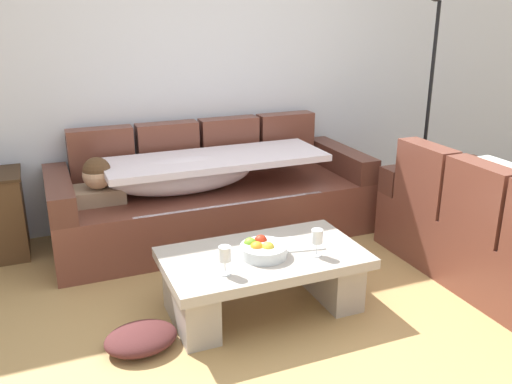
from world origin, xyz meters
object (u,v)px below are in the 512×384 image
(wine_glass_near_left, at_px, (225,255))
(wine_glass_near_right, at_px, (317,238))
(fruit_bowl, at_px, (262,249))
(open_magazine, at_px, (299,244))
(coffee_table, at_px, (263,275))
(couch_along_wall, at_px, (208,197))
(floor_lamp, at_px, (429,88))
(crumpled_garment, at_px, (141,338))

(wine_glass_near_left, bearing_deg, wine_glass_near_right, 1.69)
(fruit_bowl, height_order, open_magazine, fruit_bowl)
(coffee_table, bearing_deg, fruit_bowl, -123.74)
(wine_glass_near_left, bearing_deg, couch_along_wall, 76.22)
(floor_lamp, bearing_deg, crumpled_garment, -156.98)
(crumpled_garment, bearing_deg, fruit_bowl, 6.67)
(coffee_table, bearing_deg, wine_glass_near_left, -151.28)
(wine_glass_near_left, bearing_deg, crumpled_garment, 174.23)
(coffee_table, height_order, open_magazine, open_magazine)
(open_magazine, distance_m, crumpled_garment, 1.09)
(fruit_bowl, xyz_separation_m, open_magazine, (0.27, 0.06, -0.04))
(wine_glass_near_right, xyz_separation_m, floor_lamp, (1.71, 1.21, 0.62))
(coffee_table, xyz_separation_m, fruit_bowl, (-0.02, -0.03, 0.18))
(fruit_bowl, xyz_separation_m, wine_glass_near_left, (-0.28, -0.14, 0.07))
(wine_glass_near_right, distance_m, crumpled_garment, 1.14)
(couch_along_wall, xyz_separation_m, wine_glass_near_right, (0.24, -1.38, 0.17))
(wine_glass_near_left, bearing_deg, coffee_table, 28.72)
(wine_glass_near_right, bearing_deg, fruit_bowl, 158.02)
(floor_lamp, bearing_deg, couch_along_wall, 175.03)
(fruit_bowl, height_order, crumpled_garment, fruit_bowl)
(floor_lamp, bearing_deg, fruit_bowl, -151.59)
(wine_glass_near_right, xyz_separation_m, open_magazine, (-0.02, 0.18, -0.11))
(coffee_table, bearing_deg, open_magazine, 7.52)
(coffee_table, relative_size, fruit_bowl, 4.29)
(fruit_bowl, distance_m, crumpled_garment, 0.84)
(coffee_table, distance_m, wine_glass_near_right, 0.41)
(coffee_table, distance_m, fruit_bowl, 0.19)
(wine_glass_near_left, height_order, floor_lamp, floor_lamp)
(floor_lamp, distance_m, crumpled_garment, 3.19)
(coffee_table, xyz_separation_m, wine_glass_near_left, (-0.30, -0.16, 0.26))
(coffee_table, bearing_deg, wine_glass_near_right, -27.83)
(coffee_table, bearing_deg, couch_along_wall, 88.01)
(fruit_bowl, xyz_separation_m, crumpled_garment, (-0.76, -0.09, -0.36))
(couch_along_wall, distance_m, open_magazine, 1.22)
(couch_along_wall, xyz_separation_m, crumpled_garment, (-0.82, -1.35, -0.27))
(wine_glass_near_left, relative_size, crumpled_garment, 0.42)
(couch_along_wall, xyz_separation_m, floor_lamp, (1.95, -0.17, 0.79))
(couch_along_wall, distance_m, floor_lamp, 2.11)
(open_magazine, bearing_deg, couch_along_wall, 110.34)
(wine_glass_near_right, bearing_deg, open_magazine, 97.81)
(couch_along_wall, xyz_separation_m, fruit_bowl, (-0.06, -1.26, 0.09))
(fruit_bowl, height_order, wine_glass_near_left, wine_glass_near_left)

